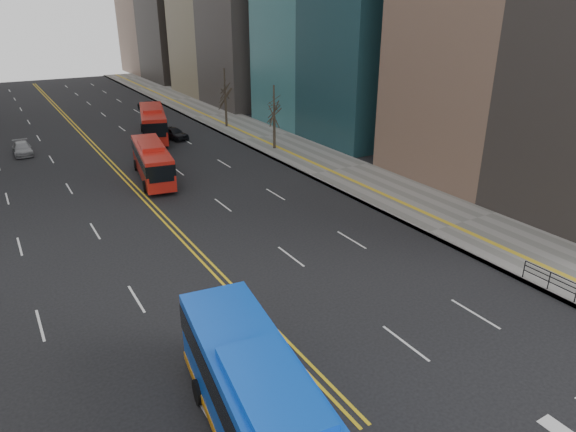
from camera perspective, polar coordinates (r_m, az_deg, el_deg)
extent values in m
cube|color=slate|center=(59.29, -2.65, 8.76)|extent=(7.00, 130.00, 0.15)
cube|color=gold|center=(63.10, -21.62, 7.99)|extent=(0.15, 100.00, 0.01)
cube|color=gold|center=(63.16, -21.27, 8.05)|extent=(0.15, 100.00, 0.01)
cylinder|color=black|center=(29.97, 29.37, -7.51)|extent=(0.06, 0.06, 1.00)
cylinder|color=black|center=(30.59, 27.01, -6.42)|extent=(0.06, 0.06, 1.00)
cylinder|color=black|center=(31.27, 24.75, -5.37)|extent=(0.06, 0.06, 1.00)
cylinder|color=black|center=(53.93, -1.53, 9.21)|extent=(0.28, 0.28, 3.50)
cylinder|color=black|center=(64.40, -6.90, 11.38)|extent=(0.28, 0.28, 3.75)
cube|color=blue|center=(17.32, -1.79, -22.65)|extent=(4.37, 13.28, 3.13)
cube|color=black|center=(16.91, -1.82, -21.24)|extent=(4.44, 13.31, 1.11)
cube|color=blue|center=(16.18, -1.86, -18.50)|extent=(2.74, 4.80, 0.40)
cylinder|color=black|center=(20.95, -9.88, -18.69)|extent=(0.43, 1.03, 1.00)
cylinder|color=black|center=(21.52, -2.55, -17.02)|extent=(0.43, 1.03, 1.00)
cube|color=#B61C13|center=(45.90, -14.84, 5.90)|extent=(3.81, 10.19, 2.55)
cube|color=black|center=(45.76, -14.90, 6.53)|extent=(3.87, 10.22, 0.93)
cube|color=#B61C13|center=(45.54, -15.01, 7.56)|extent=(2.34, 3.73, 0.40)
cylinder|color=black|center=(43.09, -15.58, 3.17)|extent=(0.45, 1.03, 1.00)
cylinder|color=black|center=(43.35, -12.63, 3.58)|extent=(0.45, 1.03, 1.00)
cylinder|color=black|center=(49.15, -16.54, 5.44)|extent=(0.45, 1.03, 1.00)
cylinder|color=black|center=(49.38, -13.93, 5.79)|extent=(0.45, 1.03, 1.00)
cube|color=#B61C13|center=(60.54, -14.76, 9.99)|extent=(5.21, 11.27, 2.85)
cube|color=black|center=(60.43, -14.81, 10.51)|extent=(5.28, 11.31, 1.02)
cube|color=#B61C13|center=(60.24, -14.90, 11.41)|extent=(2.91, 4.23, 0.40)
cylinder|color=black|center=(57.38, -15.73, 7.91)|extent=(0.54, 1.04, 1.00)
cylinder|color=black|center=(57.43, -13.22, 8.17)|extent=(0.54, 1.04, 1.00)
cylinder|color=black|center=(64.23, -15.90, 9.40)|extent=(0.54, 1.04, 1.00)
cylinder|color=black|center=(64.29, -13.66, 9.64)|extent=(0.54, 1.04, 1.00)
imported|color=black|center=(59.81, -12.62, 8.98)|extent=(2.81, 4.37, 1.39)
imported|color=gray|center=(58.83, -27.43, 6.67)|extent=(1.73, 4.20, 1.22)
imported|color=black|center=(77.08, -15.09, 11.69)|extent=(2.58, 4.88, 1.31)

